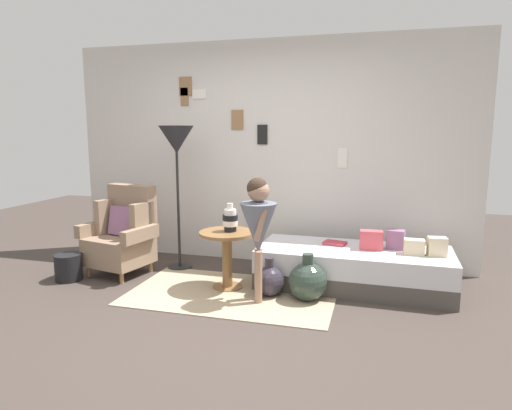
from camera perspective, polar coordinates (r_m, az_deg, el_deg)
name	(u,v)px	position (r m, az deg, el deg)	size (l,w,h in m)	color
ground_plane	(207,325)	(3.82, -6.19, -14.91)	(12.00, 12.00, 0.00)	#423833
gallery_wall	(266,153)	(5.35, 1.31, 6.57)	(4.80, 0.12, 2.60)	silver
rug	(232,293)	(4.46, -3.04, -11.14)	(1.98, 1.18, 0.01)	tan
armchair	(123,234)	(5.18, -16.52, -3.56)	(0.84, 0.70, 0.97)	#9E7042
daybed	(353,268)	(4.68, 12.25, -7.80)	(1.92, 0.84, 0.40)	#4C4742
pillow_head	(437,247)	(4.58, 22.01, -4.91)	(0.17, 0.12, 0.18)	beige
pillow_mid	(414,247)	(4.57, 19.43, -5.02)	(0.19, 0.12, 0.14)	beige
pillow_back	(396,240)	(4.69, 17.30, -4.21)	(0.17, 0.12, 0.19)	gray
pillow_extra	(371,240)	(4.61, 14.42, -4.34)	(0.22, 0.12, 0.19)	#D64C56
side_table	(227,248)	(4.50, -3.69, -5.50)	(0.55, 0.55, 0.58)	olive
vase_striped	(230,220)	(4.45, -3.29, -1.88)	(0.15, 0.15, 0.28)	black
floor_lamp	(176,146)	(5.09, -10.06, 7.43)	(0.39, 0.39, 1.62)	black
person_child	(258,223)	(4.06, 0.30, -2.33)	(0.34, 0.34, 1.16)	#A37A60
book_on_daybed	(335,243)	(4.75, 9.97, -4.79)	(0.22, 0.16, 0.03)	#B93745
demijohn_near	(269,281)	(4.36, 1.67, -9.59)	(0.29, 0.29, 0.38)	#332D38
demijohn_far	(308,281)	(4.27, 6.56, -9.58)	(0.36, 0.36, 0.45)	#2D3D33
magazine_basket	(68,267)	(5.20, -22.71, -7.29)	(0.28, 0.28, 0.28)	black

